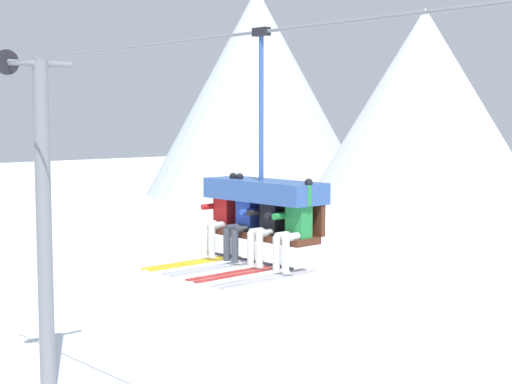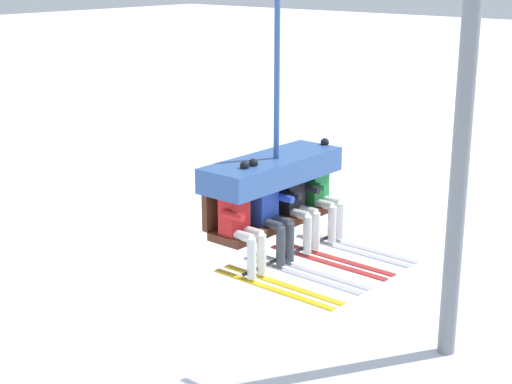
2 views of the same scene
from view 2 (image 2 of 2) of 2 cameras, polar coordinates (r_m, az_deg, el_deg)
name	(u,v)px [view 2 (image 2 of 2)]	position (r m, az deg, el deg)	size (l,w,h in m)	color
lift_tower_far	(461,159)	(15.84, 14.70, 2.32)	(0.36, 1.88, 8.04)	slate
chairlift_chair	(272,178)	(9.64, 1.14, 0.99)	(2.00, 0.74, 3.36)	#512819
skier_red	(242,221)	(9.02, -1.01, -2.09)	(0.48, 1.70, 1.34)	red
skier_blue	(271,210)	(9.39, 1.10, -1.32)	(0.48, 1.70, 1.34)	#2847B7
skier_black	(298,202)	(9.79, 3.10, -0.71)	(0.46, 1.70, 1.23)	black
skier_green	(323,191)	(10.20, 4.89, 0.08)	(0.48, 1.70, 1.34)	#23843D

